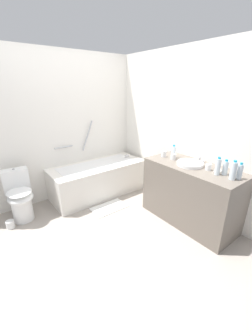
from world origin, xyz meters
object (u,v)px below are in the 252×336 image
(water_bottle_0, at_px, (233,171))
(drinking_glass_2, at_px, (173,157))
(drinking_glass_1, at_px, (164,154))
(soap_dish, at_px, (218,171))
(water_bottle_3, at_px, (174,152))
(water_bottle_4, at_px, (225,168))
(toilet, at_px, (20,197))
(bath_mat, at_px, (109,207))
(bathtub, at_px, (98,178))
(drinking_glass_0, at_px, (208,167))
(toilet_paper_roll, at_px, (10,224))
(sink_basin, at_px, (190,164))
(water_bottle_1, at_px, (218,167))
(water_bottle_2, at_px, (240,172))
(sink_faucet, at_px, (199,160))

(water_bottle_0, distance_m, drinking_glass_2, 0.88)
(drinking_glass_1, relative_size, soap_dish, 1.02)
(water_bottle_3, height_order, water_bottle_4, water_bottle_3)
(toilet, height_order, bath_mat, toilet)
(bathtub, distance_m, drinking_glass_0, 1.92)
(bath_mat, height_order, toilet_paper_roll, toilet_paper_roll)
(sink_basin, distance_m, soap_dish, 0.37)
(water_bottle_4, height_order, drinking_glass_0, water_bottle_4)
(toilet, distance_m, toilet_paper_roll, 0.39)
(toilet, height_order, drinking_glass_1, drinking_glass_1)
(bathtub, xyz_separation_m, water_bottle_0, (0.57, -2.05, 0.66))
(water_bottle_1, height_order, toilet_paper_roll, water_bottle_1)
(bathtub, bearing_deg, drinking_glass_0, -70.22)
(bathtub, distance_m, water_bottle_0, 2.23)
(water_bottle_1, xyz_separation_m, soap_dish, (0.09, 0.04, -0.09))
(water_bottle_0, relative_size, drinking_glass_0, 2.78)
(bathtub, relative_size, soap_dish, 18.57)
(water_bottle_2, bearing_deg, water_bottle_3, 89.75)
(drinking_glass_1, bearing_deg, water_bottle_1, -89.90)
(water_bottle_3, relative_size, soap_dish, 2.18)
(water_bottle_4, distance_m, drinking_glass_1, 0.92)
(water_bottle_2, height_order, water_bottle_4, water_bottle_2)
(bathtub, bearing_deg, sink_faucet, -61.71)
(sink_basin, relative_size, water_bottle_0, 1.52)
(water_bottle_1, bearing_deg, drinking_glass_2, 88.49)
(water_bottle_2, bearing_deg, water_bottle_0, 151.03)
(bathtub, relative_size, bath_mat, 2.99)
(toilet, height_order, water_bottle_4, water_bottle_4)
(bathtub, distance_m, water_bottle_3, 1.45)
(sink_basin, bearing_deg, drinking_glass_2, 89.23)
(sink_faucet, distance_m, bath_mat, 1.58)
(sink_faucet, relative_size, drinking_glass_2, 1.74)
(drinking_glass_2, relative_size, bath_mat, 0.16)
(water_bottle_2, xyz_separation_m, water_bottle_3, (0.00, 0.97, -0.00))
(soap_dish, bearing_deg, toilet, 137.01)
(water_bottle_4, distance_m, toilet_paper_roll, 2.93)
(toilet, bearing_deg, sink_faucet, 59.49)
(sink_basin, distance_m, sink_faucet, 0.21)
(water_bottle_4, distance_m, bath_mat, 1.83)
(drinking_glass_1, bearing_deg, toilet, 151.78)
(water_bottle_3, distance_m, drinking_glass_2, 0.09)
(water_bottle_0, xyz_separation_m, drinking_glass_0, (0.04, 0.33, -0.07))
(toilet, bearing_deg, water_bottle_1, 49.68)
(bathtub, xyz_separation_m, drinking_glass_1, (0.57, -1.00, 0.60))
(sink_basin, xyz_separation_m, drinking_glass_0, (0.03, -0.25, 0.02))
(drinking_glass_1, distance_m, bath_mat, 1.22)
(water_bottle_2, distance_m, bath_mat, 1.97)
(water_bottle_1, bearing_deg, water_bottle_3, 83.75)
(bathtub, relative_size, water_bottle_3, 8.51)
(toilet, xyz_separation_m, sink_faucet, (2.09, -1.47, 0.52))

